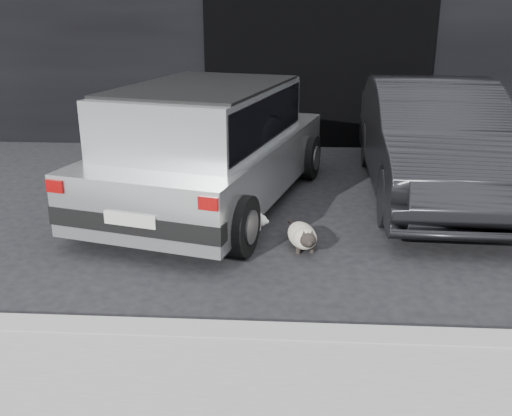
# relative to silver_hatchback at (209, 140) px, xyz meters

# --- Properties ---
(ground) EXTENTS (80.00, 80.00, 0.00)m
(ground) POSITION_rel_silver_hatchback_xyz_m (0.47, -0.63, -0.85)
(ground) COLOR black
(ground) RESTS_ON ground
(building_facade) EXTENTS (34.00, 4.00, 5.00)m
(building_facade) POSITION_rel_silver_hatchback_xyz_m (1.47, 5.37, 1.65)
(building_facade) COLOR black
(building_facade) RESTS_ON ground
(garage_opening) EXTENTS (4.00, 0.10, 2.60)m
(garage_opening) POSITION_rel_silver_hatchback_xyz_m (1.47, 3.36, 0.45)
(garage_opening) COLOR black
(garage_opening) RESTS_ON ground
(curb) EXTENTS (18.00, 0.25, 0.12)m
(curb) POSITION_rel_silver_hatchback_xyz_m (1.47, -3.23, -0.79)
(curb) COLOR #979892
(curb) RESTS_ON ground
(silver_hatchback) EXTENTS (2.93, 4.57, 1.56)m
(silver_hatchback) POSITION_rel_silver_hatchback_xyz_m (0.00, 0.00, 0.00)
(silver_hatchback) COLOR silver
(silver_hatchback) RESTS_ON ground
(second_car) EXTENTS (1.79, 4.69, 1.53)m
(second_car) POSITION_rel_silver_hatchback_xyz_m (2.93, 0.64, -0.09)
(second_car) COLOR black
(second_car) RESTS_ON ground
(cat_siamese) EXTENTS (0.40, 0.86, 0.30)m
(cat_siamese) POSITION_rel_silver_hatchback_xyz_m (1.17, -1.38, -0.71)
(cat_siamese) COLOR beige
(cat_siamese) RESTS_ON ground
(cat_white) EXTENTS (0.70, 0.32, 0.33)m
(cat_white) POSITION_rel_silver_hatchback_xyz_m (0.52, -1.17, -0.69)
(cat_white) COLOR silver
(cat_white) RESTS_ON ground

